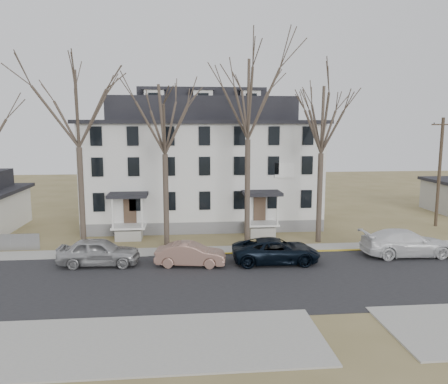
{
  "coord_description": "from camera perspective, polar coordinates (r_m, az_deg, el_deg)",
  "views": [
    {
      "loc": [
        -3.72,
        -21.85,
        8.77
      ],
      "look_at": [
        -0.82,
        9.0,
        4.08
      ],
      "focal_mm": 35.0,
      "sensor_mm": 36.0,
      "label": 1
    }
  ],
  "objects": [
    {
      "name": "tree_center",
      "position": [
        32.08,
        3.17,
        12.74
      ],
      "size": [
        9.0,
        9.0,
        14.7
      ],
      "color": "#473B31",
      "rests_on": "ground"
    },
    {
      "name": "near_sidewalk_left",
      "position": [
        19.47,
        -18.46,
        -18.62
      ],
      "size": [
        20.0,
        5.0,
        0.08
      ],
      "primitive_type": "cube",
      "color": "#A09F97",
      "rests_on": "ground"
    },
    {
      "name": "car_navy",
      "position": [
        28.57,
        6.8,
        -7.68
      ],
      "size": [
        5.7,
        2.73,
        1.57
      ],
      "primitive_type": "imported",
      "rotation": [
        0.0,
        0.0,
        1.55
      ],
      "color": "black",
      "rests_on": "ground"
    },
    {
      "name": "car_white",
      "position": [
        32.28,
        22.71,
        -6.21
      ],
      "size": [
        6.15,
        2.58,
        1.77
      ],
      "primitive_type": "imported",
      "rotation": [
        0.0,
        0.0,
        1.55
      ],
      "color": "white",
      "rests_on": "ground"
    },
    {
      "name": "main_road",
      "position": [
        25.68,
        3.34,
        -11.37
      ],
      "size": [
        120.0,
        10.0,
        0.04
      ],
      "primitive_type": "cube",
      "color": "#27272A",
      "rests_on": "ground"
    },
    {
      "name": "tree_mid_right",
      "position": [
        33.27,
        12.7,
        9.84
      ],
      "size": [
        7.8,
        7.8,
        12.74
      ],
      "color": "#473B31",
      "rests_on": "ground"
    },
    {
      "name": "yellow_curb",
      "position": [
        31.48,
        11.03,
        -7.73
      ],
      "size": [
        14.0,
        0.25,
        0.06
      ],
      "primitive_type": "cube",
      "color": "gold",
      "rests_on": "ground"
    },
    {
      "name": "utility_pole_far",
      "position": [
        42.35,
        26.32,
        2.48
      ],
      "size": [
        2.0,
        0.28,
        9.5
      ],
      "color": "#3D3023",
      "rests_on": "ground"
    },
    {
      "name": "far_sidewalk",
      "position": [
        31.33,
        1.67,
        -7.65
      ],
      "size": [
        120.0,
        2.0,
        0.08
      ],
      "primitive_type": "cube",
      "color": "#A09F97",
      "rests_on": "ground"
    },
    {
      "name": "boarding_house",
      "position": [
        39.99,
        -2.9,
        3.74
      ],
      "size": [
        20.8,
        12.36,
        12.05
      ],
      "color": "slate",
      "rests_on": "ground"
    },
    {
      "name": "ground",
      "position": [
        23.84,
        4.09,
        -13.0
      ],
      "size": [
        120.0,
        120.0,
        0.0
      ],
      "primitive_type": "plane",
      "color": "olive",
      "rests_on": "ground"
    },
    {
      "name": "bicycle_left",
      "position": [
        35.86,
        -13.06,
        -4.96
      ],
      "size": [
        1.99,
        1.34,
        0.99
      ],
      "primitive_type": "imported",
      "rotation": [
        0.0,
        0.0,
        1.17
      ],
      "color": "black",
      "rests_on": "ground"
    },
    {
      "name": "car_silver",
      "position": [
        28.94,
        -16.03,
        -7.58
      ],
      "size": [
        5.17,
        2.27,
        1.73
      ],
      "primitive_type": "imported",
      "rotation": [
        0.0,
        0.0,
        1.53
      ],
      "color": "#A6A6A6",
      "rests_on": "ground"
    },
    {
      "name": "tree_far_left",
      "position": [
        32.52,
        -18.66,
        10.94
      ],
      "size": [
        8.4,
        8.4,
        13.72
      ],
      "color": "#473B31",
      "rests_on": "ground"
    },
    {
      "name": "car_tan",
      "position": [
        27.88,
        -4.4,
        -8.18
      ],
      "size": [
        4.57,
        2.13,
        1.45
      ],
      "primitive_type": "imported",
      "rotation": [
        0.0,
        0.0,
        1.43
      ],
      "color": "#8E6759",
      "rests_on": "ground"
    },
    {
      "name": "tree_mid_left",
      "position": [
        31.69,
        -7.81,
        10.04
      ],
      "size": [
        7.8,
        7.8,
        12.74
      ],
      "color": "#473B31",
      "rests_on": "ground"
    }
  ]
}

